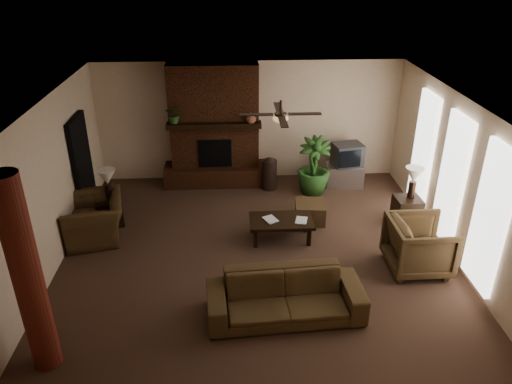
{
  "coord_description": "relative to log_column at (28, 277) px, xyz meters",
  "views": [
    {
      "loc": [
        -0.41,
        -7.42,
        5.0
      ],
      "look_at": [
        0.0,
        0.4,
        1.1
      ],
      "focal_mm": 34.28,
      "sensor_mm": 36.0,
      "label": 1
    }
  ],
  "objects": [
    {
      "name": "room_shell",
      "position": [
        2.95,
        2.4,
        0.0
      ],
      "size": [
        7.0,
        7.0,
        7.0
      ],
      "color": "#503628",
      "rests_on": "ground"
    },
    {
      "name": "fireplace",
      "position": [
        2.15,
        5.62,
        -0.24
      ],
      "size": [
        2.4,
        0.7,
        2.8
      ],
      "color": "#4E2815",
      "rests_on": "ground"
    },
    {
      "name": "windows",
      "position": [
        6.4,
        2.6,
        -0.05
      ],
      "size": [
        0.08,
        3.65,
        2.35
      ],
      "color": "white",
      "rests_on": "ground"
    },
    {
      "name": "log_column",
      "position": [
        0.0,
        0.0,
        0.0
      ],
      "size": [
        0.36,
        0.36,
        2.8
      ],
      "primitive_type": "cylinder",
      "color": "maroon",
      "rests_on": "ground"
    },
    {
      "name": "doorway",
      "position": [
        -0.49,
        4.2,
        -0.35
      ],
      "size": [
        0.1,
        1.0,
        2.1
      ],
      "primitive_type": "cube",
      "color": "black",
      "rests_on": "ground"
    },
    {
      "name": "ceiling_fan",
      "position": [
        3.35,
        2.7,
        1.13
      ],
      "size": [
        1.35,
        1.35,
        0.37
      ],
      "color": "#301F15",
      "rests_on": "ceiling"
    },
    {
      "name": "sofa",
      "position": [
        3.28,
        0.79,
        -0.94
      ],
      "size": [
        2.37,
        0.83,
        0.91
      ],
      "primitive_type": "imported",
      "rotation": [
        0.0,
        0.0,
        0.07
      ],
      "color": "#513C22",
      "rests_on": "ground"
    },
    {
      "name": "armchair_left",
      "position": [
        -0.11,
        3.23,
        -0.86
      ],
      "size": [
        1.05,
        1.37,
        1.07
      ],
      "primitive_type": "imported",
      "rotation": [
        0.0,
        0.0,
        -1.34
      ],
      "color": "#513C22",
      "rests_on": "ground"
    },
    {
      "name": "armchair_right",
      "position": [
        5.7,
        1.88,
        -0.88
      ],
      "size": [
        0.95,
        1.01,
        1.03
      ],
      "primitive_type": "imported",
      "rotation": [
        0.0,
        0.0,
        1.58
      ],
      "color": "#513C22",
      "rests_on": "ground"
    },
    {
      "name": "coffee_table",
      "position": [
        3.44,
        2.95,
        -1.03
      ],
      "size": [
        1.2,
        0.7,
        0.43
      ],
      "color": "black",
      "rests_on": "ground"
    },
    {
      "name": "ottoman",
      "position": [
        4.1,
        3.64,
        -1.2
      ],
      "size": [
        0.66,
        0.66,
        0.4
      ],
      "primitive_type": "cube",
      "rotation": [
        0.0,
        0.0,
        -0.11
      ],
      "color": "#513C22",
      "rests_on": "ground"
    },
    {
      "name": "tv_stand",
      "position": [
        5.16,
        5.3,
        -1.15
      ],
      "size": [
        0.89,
        0.56,
        0.5
      ],
      "primitive_type": "cube",
      "rotation": [
        0.0,
        0.0,
        -0.08
      ],
      "color": "silver",
      "rests_on": "ground"
    },
    {
      "name": "tv",
      "position": [
        5.19,
        5.29,
        -0.64
      ],
      "size": [
        0.73,
        0.63,
        0.52
      ],
      "color": "#333335",
      "rests_on": "tv_stand"
    },
    {
      "name": "floor_vase",
      "position": [
        3.38,
        5.19,
        -0.97
      ],
      "size": [
        0.34,
        0.34,
        0.77
      ],
      "color": "black",
      "rests_on": "ground"
    },
    {
      "name": "floor_plant",
      "position": [
        4.36,
        4.93,
        -1.03
      ],
      "size": [
        0.87,
        1.38,
        0.73
      ],
      "primitive_type": "imported",
      "rotation": [
        0.0,
        0.0,
        -0.11
      ],
      "color": "#2E5823",
      "rests_on": "ground"
    },
    {
      "name": "side_table_left",
      "position": [
        0.05,
        3.74,
        -1.12
      ],
      "size": [
        0.61,
        0.61,
        0.55
      ],
      "primitive_type": "cube",
      "rotation": [
        0.0,
        0.0,
        0.25
      ],
      "color": "black",
      "rests_on": "ground"
    },
    {
      "name": "lamp_left",
      "position": [
        0.1,
        3.7,
        -0.4
      ],
      "size": [
        0.46,
        0.46,
        0.65
      ],
      "color": "#301F15",
      "rests_on": "side_table_left"
    },
    {
      "name": "side_table_right",
      "position": [
        6.03,
        3.47,
        -1.12
      ],
      "size": [
        0.52,
        0.52,
        0.55
      ],
      "primitive_type": "cube",
      "rotation": [
        0.0,
        0.0,
        0.05
      ],
      "color": "black",
      "rests_on": "ground"
    },
    {
      "name": "lamp_right",
      "position": [
        6.08,
        3.49,
        -0.4
      ],
      "size": [
        0.42,
        0.42,
        0.65
      ],
      "color": "#301F15",
      "rests_on": "side_table_right"
    },
    {
      "name": "mantel_plant",
      "position": [
        1.3,
        5.38,
        0.32
      ],
      "size": [
        0.42,
        0.45,
        0.33
      ],
      "primitive_type": "imported",
      "rotation": [
        0.0,
        0.0,
        -0.1
      ],
      "color": "#2E5823",
      "rests_on": "fireplace"
    },
    {
      "name": "mantel_vase",
      "position": [
        2.97,
        5.31,
        0.27
      ],
      "size": [
        0.25,
        0.26,
        0.22
      ],
      "primitive_type": "imported",
      "rotation": [
        0.0,
        0.0,
        0.15
      ],
      "color": "#94583B",
      "rests_on": "fireplace"
    },
    {
      "name": "book_a",
      "position": [
        3.13,
        2.9,
        -0.83
      ],
      "size": [
        0.21,
        0.12,
        0.29
      ],
      "primitive_type": "imported",
      "rotation": [
        0.0,
        0.0,
        0.44
      ],
      "color": "#999999",
      "rests_on": "coffee_table"
    },
    {
      "name": "book_b",
      "position": [
        3.7,
        2.91,
        -0.82
      ],
      "size": [
        0.21,
        0.08,
        0.29
      ],
      "primitive_type": "imported",
      "rotation": [
        0.0,
        0.0,
        -0.26
      ],
      "color": "#999999",
      "rests_on": "coffee_table"
    }
  ]
}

